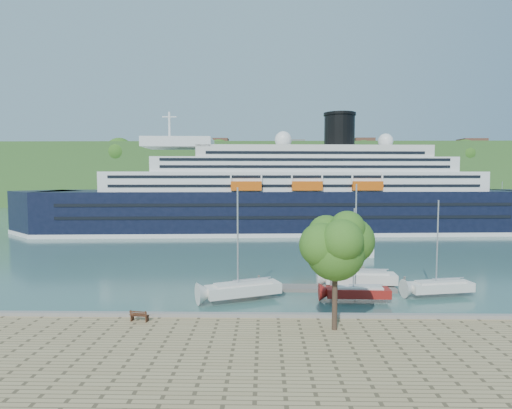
{
  "coord_description": "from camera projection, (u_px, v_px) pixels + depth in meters",
  "views": [
    {
      "loc": [
        -2.6,
        -32.68,
        12.04
      ],
      "look_at": [
        -3.82,
        30.0,
        7.65
      ],
      "focal_mm": 30.0,
      "sensor_mm": 36.0,
      "label": 1
    }
  ],
  "objects": [
    {
      "name": "ground",
      "position": [
        297.0,
        329.0,
        33.38
      ],
      "size": [
        400.0,
        400.0,
        0.0
      ],
      "primitive_type": "plane",
      "color": "#315750",
      "rests_on": "ground"
    },
    {
      "name": "far_hillside",
      "position": [
        271.0,
        175.0,
        177.17
      ],
      "size": [
        400.0,
        50.0,
        24.0
      ],
      "primitive_type": "cube",
      "color": "#2F5823",
      "rests_on": "ground"
    },
    {
      "name": "quay_coping",
      "position": [
        298.0,
        315.0,
        33.1
      ],
      "size": [
        220.0,
        0.5,
        0.3
      ],
      "primitive_type": "cube",
      "color": "slate",
      "rests_on": "promenade"
    },
    {
      "name": "cruise_ship",
      "position": [
        283.0,
        173.0,
        88.58
      ],
      "size": [
        111.42,
        22.21,
        24.86
      ],
      "primitive_type": null,
      "rotation": [
        0.0,
        0.0,
        0.06
      ],
      "color": "black",
      "rests_on": "ground"
    },
    {
      "name": "park_bench",
      "position": [
        140.0,
        315.0,
        32.2
      ],
      "size": [
        1.52,
        0.83,
        0.93
      ],
      "primitive_type": null,
      "rotation": [
        0.0,
        0.0,
        -0.17
      ],
      "color": "#4B2815",
      "rests_on": "promenade"
    },
    {
      "name": "promenade_tree",
      "position": [
        335.0,
        266.0,
        30.18
      ],
      "size": [
        5.55,
        5.55,
        9.19
      ],
      "primitive_type": null,
      "color": "#2F5717",
      "rests_on": "promenade"
    },
    {
      "name": "floating_pontoon",
      "position": [
        313.0,
        288.0,
        44.65
      ],
      "size": [
        17.03,
        2.38,
        0.38
      ],
      "primitive_type": null,
      "rotation": [
        0.0,
        0.0,
        -0.02
      ],
      "color": "#66605A",
      "rests_on": "ground"
    },
    {
      "name": "sailboat_white_near",
      "position": [
        243.0,
        247.0,
        40.66
      ],
      "size": [
        8.24,
        5.16,
        10.34
      ],
      "primitive_type": null,
      "rotation": [
        0.0,
        0.0,
        0.4
      ],
      "color": "silver",
      "rests_on": "ground"
    },
    {
      "name": "sailboat_red",
      "position": [
        359.0,
        257.0,
        40.32
      ],
      "size": [
        6.61,
        1.96,
        8.48
      ],
      "primitive_type": null,
      "rotation": [
        0.0,
        0.0,
        -0.02
      ],
      "color": "maroon",
      "rests_on": "ground"
    },
    {
      "name": "sailboat_white_far",
      "position": [
        442.0,
        251.0,
        42.1
      ],
      "size": [
        7.3,
        3.27,
        9.11
      ],
      "primitive_type": null,
      "rotation": [
        0.0,
        0.0,
        0.19
      ],
      "color": "silver",
      "rests_on": "ground"
    },
    {
      "name": "tender_launch",
      "position": [
        346.0,
        250.0,
        62.39
      ],
      "size": [
        8.2,
        4.35,
        2.16
      ],
      "primitive_type": null,
      "rotation": [
        0.0,
        0.0,
        0.23
      ],
      "color": "#CE4F0C",
      "rests_on": "ground"
    },
    {
      "name": "sailboat_extra",
      "position": [
        361.0,
        239.0,
        45.07
      ],
      "size": [
        8.28,
        2.68,
        10.56
      ],
      "primitive_type": null,
      "rotation": [
        0.0,
        0.0,
        -0.05
      ],
      "color": "silver",
      "rests_on": "ground"
    }
  ]
}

